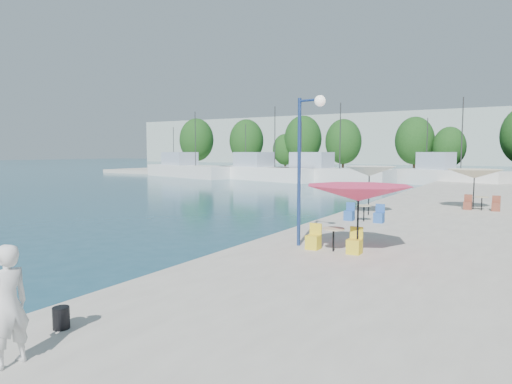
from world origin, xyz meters
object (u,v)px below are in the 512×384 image
Objects in this scene: trawler_02 at (264,172)px; umbrella_pink at (358,193)px; trawler_03 at (325,174)px; umbrella_white at (369,171)px; trawler_04 at (447,176)px; bollard at (61,318)px; trawler_01 at (188,170)px; umbrella_cream at (474,174)px; street_lamp at (307,143)px; person at (7,306)px.

umbrella_pink is (26.19, -40.22, 1.45)m from trawler_02.
trawler_03 is 6.17× the size of umbrella_white.
bollard is at bearing -66.36° from trawler_04.
bollard is (0.35, -50.27, -0.27)m from trawler_04.
trawler_01 reaches higher than bollard.
umbrella_cream reaches higher than umbrella_pink.
trawler_04 is 32.70m from umbrella_white.
street_lamp is at bearing -105.46° from umbrella_cream.
person is at bearing -48.17° from trawler_02.
umbrella_pink is at bearing -58.16° from trawler_03.
person is at bearing -65.72° from trawler_04.
umbrella_cream is at bearing 78.33° from bollard.
bollard is (-2.69, -8.70, -1.72)m from umbrella_pink.
umbrella_white is 8.85m from street_lamp.
bollard is at bearing -155.76° from person.
trawler_03 reaches higher than umbrella_pink.
trawler_02 is 38.42m from umbrella_cream.
trawler_04 is 41.71m from umbrella_pink.
trawler_02 reaches higher than person.
street_lamp is 10.51m from person.
umbrella_pink is 0.67× the size of street_lamp.
umbrella_white reaches higher than person.
trawler_02 is 1.03× the size of trawler_03.
umbrella_pink is 8.39× the size of bollard.
umbrella_white is 0.91× the size of umbrella_cream.
trawler_01 is 62.40m from bollard.
street_lamp reaches higher than bollard.
person is (0.22, -18.94, -1.31)m from umbrella_white.
trawler_04 is 4.64× the size of umbrella_white.
person is (24.09, -50.24, 0.45)m from trawler_02.
person reaches higher than bollard.
umbrella_white is 6.86m from umbrella_cream.
trawler_03 reaches higher than bollard.
trawler_04 is 27.87m from umbrella_cream.
bollard is (-0.85, -8.87, -3.29)m from street_lamp.
umbrella_white is at bearing 104.57° from umbrella_pink.
street_lamp is 2.73× the size of person.
umbrella_white is (14.84, -31.04, 1.77)m from trawler_03.
trawler_03 is 50.76m from bollard.
umbrella_white is at bearing -179.06° from person.
umbrella_white is at bearing 103.08° from street_lamp.
umbrella_pink is 1.25× the size of umbrella_white.
umbrella_white is at bearing -23.07° from trawler_01.
trawler_01 reaches higher than umbrella_cream.
trawler_01 is at bearing -174.40° from trawler_03.
person is (15.06, -49.98, 0.45)m from trawler_03.
trawler_01 is 23.08m from trawler_03.
umbrella_white is at bearing 88.80° from bollard.
bollard is 1.62m from person.
umbrella_cream is 0.59× the size of street_lamp.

